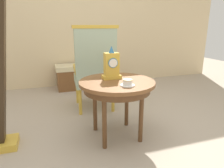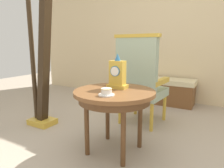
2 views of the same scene
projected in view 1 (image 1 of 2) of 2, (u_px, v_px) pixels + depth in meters
ground_plane at (118, 139)px, 2.11m from camera, size 10.00×10.00×0.00m
wall_back at (77, 11)px, 3.78m from camera, size 6.00×0.10×2.80m
side_table at (117, 88)px, 2.04m from camera, size 0.76×0.76×0.60m
teacup_left at (127, 83)px, 1.84m from camera, size 0.14×0.14×0.06m
mantel_clock at (112, 66)px, 2.07m from camera, size 0.19×0.11×0.34m
armchair at (95, 68)px, 2.69m from camera, size 0.58×0.57×1.14m
window_bench at (83, 76)px, 3.83m from camera, size 0.99×0.40×0.44m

